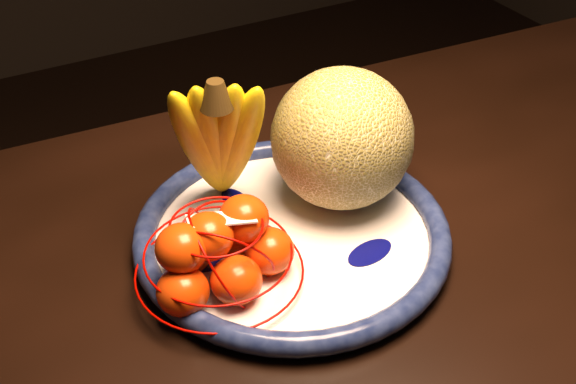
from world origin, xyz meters
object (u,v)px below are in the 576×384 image
fruit_bowl (292,234)px  cantaloupe (342,139)px  banana_bunch (219,136)px  dining_table (453,307)px  mandarin_bag (219,252)px

fruit_bowl → cantaloupe: cantaloupe is taller
cantaloupe → banana_bunch: 0.15m
banana_bunch → dining_table: bearing=-21.3°
banana_bunch → mandarin_bag: size_ratio=1.13×
cantaloupe → mandarin_bag: (-0.19, -0.06, -0.05)m
dining_table → fruit_bowl: 0.22m
fruit_bowl → cantaloupe: 0.13m
banana_bunch → mandarin_bag: banana_bunch is taller
dining_table → cantaloupe: size_ratio=9.29×
mandarin_bag → banana_bunch: bearing=64.1°
dining_table → banana_bunch: banana_bunch is taller
fruit_bowl → cantaloupe: size_ratio=2.17×
dining_table → mandarin_bag: size_ratio=8.45×
banana_bunch → mandarin_bag: bearing=-94.2°
fruit_bowl → banana_bunch: bearing=122.1°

